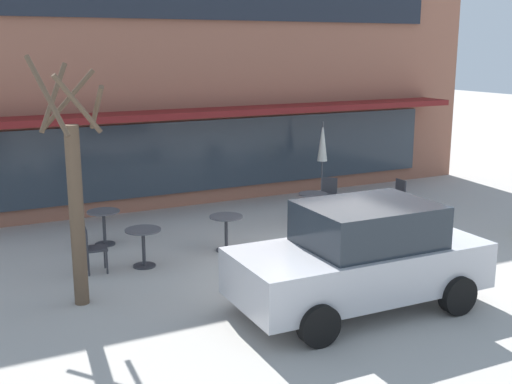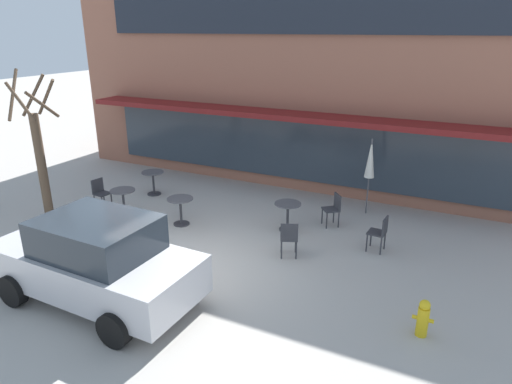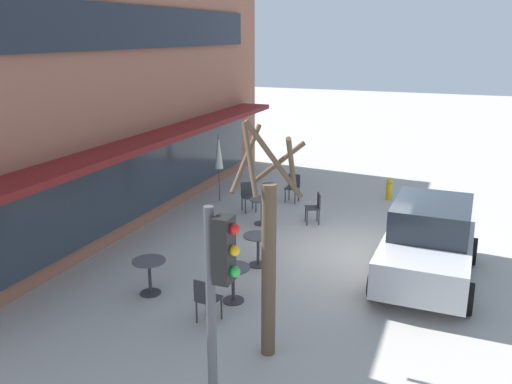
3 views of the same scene
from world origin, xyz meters
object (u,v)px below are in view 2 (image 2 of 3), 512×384
(cafe_table_streetside, at_px, (123,198))
(patio_umbrella_green_folded, at_px, (370,159))
(cafe_table_near_wall, at_px, (153,179))
(street_tree, at_px, (40,157))
(cafe_table_by_tree, at_px, (288,212))
(cafe_chair_2, at_px, (380,231))
(parked_sedan, at_px, (96,260))
(cafe_chair_3, at_px, (100,191))
(fire_hydrant, at_px, (423,318))
(cafe_table_mid_patio, at_px, (181,207))
(cafe_chair_1, at_px, (289,237))
(cafe_chair_0, at_px, (334,207))

(cafe_table_streetside, relative_size, patio_umbrella_green_folded, 0.35)
(cafe_table_near_wall, bearing_deg, street_tree, -110.89)
(cafe_table_by_tree, height_order, street_tree, street_tree)
(cafe_chair_2, bearing_deg, cafe_table_streetside, -172.26)
(parked_sedan, bearing_deg, cafe_chair_2, 45.43)
(cafe_table_near_wall, height_order, cafe_table_streetside, same)
(cafe_table_near_wall, distance_m, cafe_table_by_tree, 4.96)
(cafe_chair_3, xyz_separation_m, fire_hydrant, (9.36, -2.05, -0.17))
(cafe_table_mid_patio, xyz_separation_m, cafe_chair_1, (3.36, -0.46, 0.01))
(cafe_table_streetside, relative_size, cafe_chair_2, 0.85)
(cafe_table_near_wall, bearing_deg, cafe_chair_0, 1.76)
(cafe_chair_1, bearing_deg, patio_umbrella_green_folded, 74.27)
(cafe_chair_0, height_order, street_tree, street_tree)
(cafe_chair_2, bearing_deg, cafe_chair_1, -145.73)
(patio_umbrella_green_folded, bearing_deg, cafe_chair_1, -105.73)
(parked_sedan, bearing_deg, cafe_chair_0, 61.30)
(cafe_table_mid_patio, xyz_separation_m, cafe_chair_3, (-2.82, -0.05, 0.01))
(street_tree, height_order, fire_hydrant, street_tree)
(cafe_table_streetside, bearing_deg, parked_sedan, -54.51)
(cafe_table_by_tree, xyz_separation_m, street_tree, (-6.09, -2.42, 1.34))
(cafe_table_near_wall, bearing_deg, patio_umbrella_green_folded, 12.49)
(street_tree, bearing_deg, cafe_table_streetside, 40.98)
(cafe_table_by_tree, bearing_deg, cafe_table_streetside, -166.36)
(patio_umbrella_green_folded, distance_m, fire_hydrant, 5.73)
(patio_umbrella_green_folded, bearing_deg, cafe_table_near_wall, -167.51)
(cafe_chair_0, bearing_deg, cafe_chair_1, -99.54)
(patio_umbrella_green_folded, distance_m, cafe_chair_1, 3.79)
(cafe_chair_1, relative_size, cafe_chair_2, 1.00)
(cafe_table_streetside, xyz_separation_m, cafe_table_by_tree, (4.59, 1.11, 0.00))
(cafe_chair_0, bearing_deg, patio_umbrella_green_folded, 64.26)
(patio_umbrella_green_folded, xyz_separation_m, cafe_chair_3, (-7.16, -3.09, -1.10))
(cafe_chair_3, height_order, parked_sedan, parked_sedan)
(cafe_table_near_wall, distance_m, cafe_table_mid_patio, 2.70)
(street_tree, bearing_deg, fire_hydrant, -3.64)
(cafe_chair_0, distance_m, fire_hydrant, 4.79)
(cafe_table_near_wall, height_order, cafe_table_by_tree, same)
(cafe_table_near_wall, xyz_separation_m, cafe_chair_1, (5.54, -2.04, 0.01))
(cafe_table_by_tree, xyz_separation_m, cafe_chair_2, (2.44, -0.16, 0.01))
(cafe_chair_1, distance_m, cafe_chair_3, 6.19)
(cafe_chair_1, height_order, street_tree, street_tree)
(cafe_table_near_wall, relative_size, fire_hydrant, 1.08)
(cafe_chair_2, xyz_separation_m, cafe_chair_3, (-8.00, -0.84, 0.00))
(cafe_chair_2, distance_m, parked_sedan, 6.38)
(cafe_chair_2, bearing_deg, cafe_table_near_wall, 173.77)
(cafe_chair_3, distance_m, street_tree, 2.01)
(cafe_table_mid_patio, bearing_deg, cafe_chair_1, -7.73)
(cafe_table_near_wall, distance_m, fire_hydrant, 9.47)
(cafe_table_streetside, relative_size, fire_hydrant, 1.08)
(cafe_table_streetside, height_order, cafe_chair_2, cafe_chair_2)
(cafe_table_streetside, relative_size, street_tree, 0.19)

